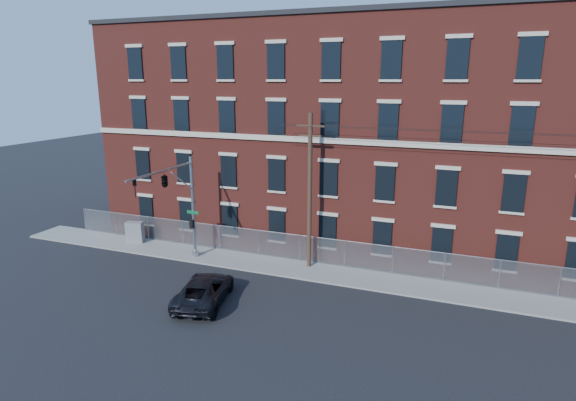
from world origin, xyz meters
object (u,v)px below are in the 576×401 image
at_px(traffic_signal_mast, 172,189).
at_px(utility_pole_near, 310,189).
at_px(utility_cabinet, 135,232).
at_px(pickup_truck, 204,290).

bearing_deg(traffic_signal_mast, utility_pole_near, 23.14).
bearing_deg(utility_cabinet, utility_pole_near, -14.87).
distance_m(pickup_truck, utility_cabinet, 11.97).
height_order(utility_pole_near, pickup_truck, utility_pole_near).
xyz_separation_m(traffic_signal_mast, pickup_truck, (4.17, -3.45, -4.66)).
xyz_separation_m(traffic_signal_mast, utility_cabinet, (-5.80, 3.18, -4.48)).
height_order(traffic_signal_mast, utility_pole_near, utility_pole_near).
height_order(traffic_signal_mast, utility_cabinet, traffic_signal_mast).
relative_size(utility_pole_near, pickup_truck, 1.91).
bearing_deg(utility_pole_near, traffic_signal_mast, -156.86).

